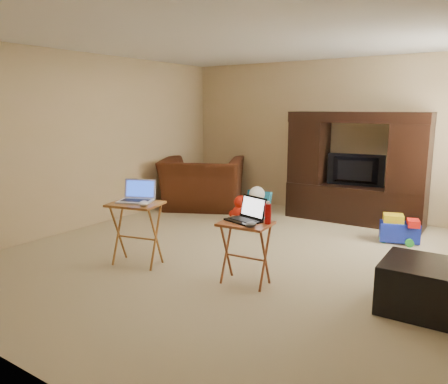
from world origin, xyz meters
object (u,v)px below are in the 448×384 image
Objects in this scene: ottoman at (423,286)px; tray_table_left at (137,234)px; plush_toy at (241,209)px; laptop_right at (243,210)px; entertainment_center at (356,168)px; laptop_left at (135,191)px; television at (355,171)px; child_rocker at (253,209)px; water_bottle at (268,214)px; recliner at (203,184)px; mouse_right at (251,224)px; push_toy at (400,229)px; tray_table_right at (245,253)px; mouse_left at (143,204)px.

tray_table_left is (-2.86, -0.57, 0.14)m from ottoman.
laptop_right reaches higher than plush_toy.
entertainment_center is 3.49m from laptop_left.
television is at bearing 102.59° from laptop_right.
tray_table_left is (-0.24, -2.15, 0.10)m from child_rocker.
entertainment_center is 3.08m from ottoman.
water_bottle is (0.24, 0.06, -0.02)m from laptop_right.
mouse_right is at bearing 107.58° from recliner.
tray_table_left reaches higher than mouse_right.
child_rocker is 2.04m from push_toy.
laptop_left is (-1.44, -3.14, 0.02)m from television.
entertainment_center is 3.06m from tray_table_right.
laptop_left is (-2.89, -0.54, 0.61)m from ottoman.
push_toy is (2.23, 0.34, -0.03)m from plush_toy.
mouse_left is at bearing 88.25° from recliner.
plush_toy is 2.25m from push_toy.
entertainment_center reaches higher than push_toy.
entertainment_center is 3.13m from mouse_right.
recliner is 1.91× the size of tray_table_left.
push_toy is 1.34× the size of laptop_left.
recliner reaches higher than ottoman.
recliner reaches higher than tray_table_left.
entertainment_center is 3.54m from tray_table_left.
tray_table_right is at bearing -65.55° from child_rocker.
mouse_right is at bearing 82.43° from television.
ottoman is 1.05× the size of tray_table_right.
child_rocker is 1.54× the size of laptop_right.
ottoman is 1.49m from water_bottle.
laptop_left is at bearing 57.57° from television.
entertainment_center is 4.13× the size of push_toy.
mouse_right is at bearing -161.37° from ottoman.
push_toy is 0.78× the size of tray_table_right.
entertainment_center is 1.28m from push_toy.
child_rocker is at bearing 133.40° from laptop_right.
laptop_right is 2.58× the size of mouse_right.
recliner reaches higher than laptop_right.
child_rocker is at bearing -139.40° from entertainment_center.
tray_table_left is 1.33m from laptop_right.
mouse_right reaches higher than plush_toy.
television is 2.56m from recliner.
mouse_right is at bearing -64.18° from child_rocker.
water_bottle reaches higher than mouse_left.
child_rocker is 3.97× the size of mouse_right.
child_rocker is 1.38× the size of laptop_left.
television is 2.57× the size of laptop_right.
child_rocker is 3.07m from ottoman.
laptop_left is at bearing 155.56° from mouse_left.
water_bottle is at bearing -60.09° from child_rocker.
push_toy is at bearing 133.63° from television.
laptop_left is 0.26m from mouse_left.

